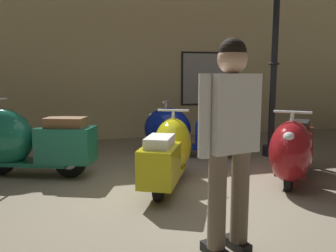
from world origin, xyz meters
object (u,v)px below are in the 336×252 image
(scooter_3, at_px, (293,150))
(lamppost, at_px, (274,57))
(scooter_2, at_px, (182,131))
(visitor_1, at_px, (230,133))
(scooter_1, at_px, (169,151))
(scooter_0, at_px, (21,141))

(scooter_3, xyz_separation_m, lamppost, (0.61, 1.53, 1.29))
(scooter_3, distance_m, lamppost, 2.09)
(scooter_2, distance_m, scooter_3, 2.12)
(scooter_2, distance_m, lamppost, 2.06)
(scooter_2, relative_size, lamppost, 0.54)
(visitor_1, bearing_deg, scooter_1, -13.96)
(scooter_0, bearing_deg, scooter_1, 175.84)
(lamppost, height_order, visitor_1, lamppost)
(scooter_1, distance_m, lamppost, 2.80)
(scooter_1, bearing_deg, lamppost, -36.78)
(scooter_1, height_order, scooter_3, scooter_3)
(scooter_0, distance_m, lamppost, 4.34)
(scooter_3, bearing_deg, scooter_2, -112.72)
(scooter_2, xyz_separation_m, scooter_3, (0.96, -1.89, 0.01))
(lamppost, relative_size, visitor_1, 1.80)
(scooter_0, relative_size, scooter_2, 1.14)
(scooter_1, xyz_separation_m, lamppost, (2.20, 1.13, 1.31))
(lamppost, distance_m, visitor_1, 3.83)
(scooter_1, bearing_deg, scooter_0, 90.76)
(lamppost, bearing_deg, visitor_1, -126.32)
(scooter_0, relative_size, scooter_1, 1.16)
(scooter_0, relative_size, scooter_3, 1.21)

